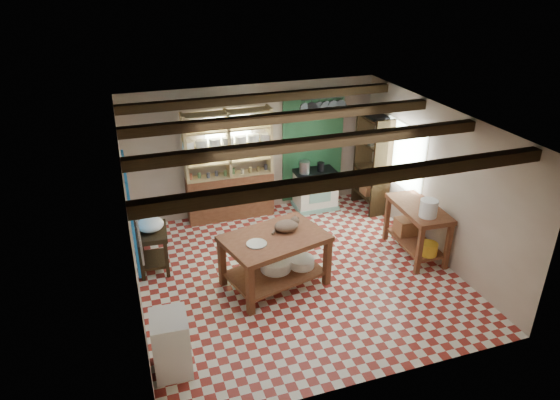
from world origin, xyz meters
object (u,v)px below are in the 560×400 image
object	(u,v)px
white_cabinet	(171,344)
right_counter	(416,230)
cat	(286,226)
prep_table	(153,249)
work_table	(275,261)
stove	(315,190)

from	to	relation	value
white_cabinet	right_counter	size ratio (longest dim) A/B	0.63
cat	prep_table	bearing A→B (deg)	129.83
work_table	cat	world-z (taller)	cat
stove	right_counter	bearing A→B (deg)	-65.25
prep_table	cat	xyz separation A→B (m)	(2.00, -0.95, 0.59)
work_table	stove	distance (m)	2.85
prep_table	right_counter	size ratio (longest dim) A/B	0.57
stove	prep_table	bearing A→B (deg)	-158.49
stove	prep_table	size ratio (longest dim) A/B	1.15
work_table	white_cabinet	distance (m)	2.24
stove	right_counter	distance (m)	2.43
white_cabinet	right_counter	xyz separation A→B (m)	(4.40, 1.45, 0.06)
stove	right_counter	size ratio (longest dim) A/B	0.65
prep_table	white_cabinet	world-z (taller)	white_cabinet
stove	cat	xyz separation A→B (m)	(-1.41, -2.22, 0.55)
prep_table	white_cabinet	xyz separation A→B (m)	(-0.02, -2.41, 0.04)
stove	cat	bearing A→B (deg)	-121.30
white_cabinet	right_counter	world-z (taller)	right_counter
stove	right_counter	world-z (taller)	right_counter
white_cabinet	cat	xyz separation A→B (m)	(2.02, 1.45, 0.56)
stove	prep_table	world-z (taller)	stove
work_table	prep_table	xyz separation A→B (m)	(-1.77, 1.07, -0.07)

